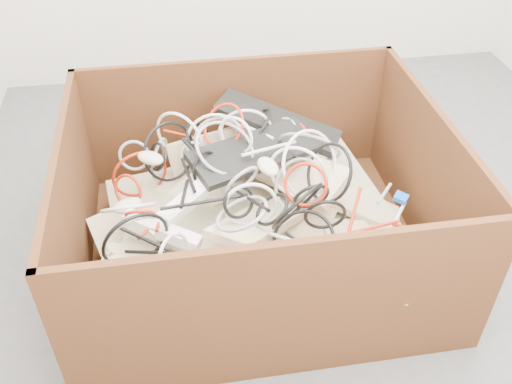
{
  "coord_description": "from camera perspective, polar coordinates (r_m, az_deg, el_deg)",
  "views": [
    {
      "loc": [
        -0.54,
        -1.61,
        1.6
      ],
      "look_at": [
        -0.29,
        -0.04,
        0.3
      ],
      "focal_mm": 39.61,
      "sensor_mm": 36.0,
      "label": 1
    }
  ],
  "objects": [
    {
      "name": "cardboard_box",
      "position": [
        2.14,
        -0.42,
        -3.67
      ],
      "size": [
        1.32,
        1.1,
        0.6
      ],
      "color": "#3D230F",
      "rests_on": "ground"
    },
    {
      "name": "ground",
      "position": [
        2.33,
        6.83,
        -4.38
      ],
      "size": [
        3.0,
        3.0,
        0.0
      ],
      "primitive_type": "plane",
      "color": "#4C4C4E",
      "rests_on": "ground"
    },
    {
      "name": "mice_scatter",
      "position": [
        1.99,
        -4.69,
        1.13
      ],
      "size": [
        0.8,
        0.75,
        0.18
      ],
      "color": "beige",
      "rests_on": "keyboard_pile"
    },
    {
      "name": "power_strip_right",
      "position": [
        1.88,
        -9.5,
        -3.85
      ],
      "size": [
        0.27,
        0.17,
        0.09
      ],
      "primitive_type": "cube",
      "rotation": [
        -0.1,
        0.17,
        -0.49
      ],
      "color": "white",
      "rests_on": "keyboard_pile"
    },
    {
      "name": "power_strip_left",
      "position": [
        1.92,
        -7.34,
        -1.21
      ],
      "size": [
        0.28,
        0.22,
        0.12
      ],
      "primitive_type": "cube",
      "rotation": [
        0.14,
        -0.26,
        0.61
      ],
      "color": "white",
      "rests_on": "keyboard_pile"
    },
    {
      "name": "vga_plug",
      "position": [
        2.02,
        14.42,
        -0.55
      ],
      "size": [
        0.06,
        0.06,
        0.03
      ],
      "primitive_type": "cube",
      "rotation": [
        0.09,
        0.14,
        -0.67
      ],
      "color": "blue",
      "rests_on": "keyboard_pile"
    },
    {
      "name": "keyboard_pile",
      "position": [
        2.07,
        0.92,
        -0.32
      ],
      "size": [
        1.22,
        1.05,
        0.39
      ],
      "color": "beige",
      "rests_on": "cardboard_box"
    },
    {
      "name": "cable_tangle",
      "position": [
        2.0,
        -2.38,
        1.95
      ],
      "size": [
        1.15,
        0.86,
        0.42
      ],
      "color": "black",
      "rests_on": "keyboard_pile"
    }
  ]
}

